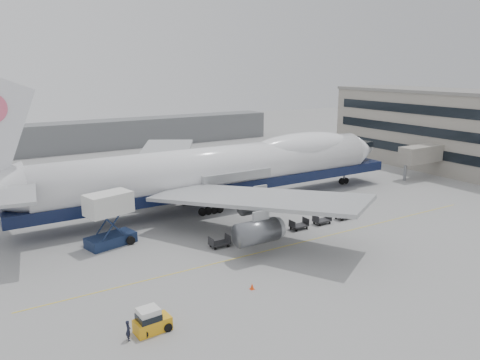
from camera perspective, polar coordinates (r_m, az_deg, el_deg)
ground at (r=59.80m, az=3.11°, el=-5.99°), size 260.00×260.00×0.00m
apron_line at (r=55.30m, az=6.68°, el=-7.74°), size 60.00×0.15×0.01m
hangar at (r=119.43m, az=-20.67°, el=4.85°), size 110.00×8.00×7.00m
airliner at (r=68.37m, az=-2.11°, el=1.46°), size 67.00×55.30×19.98m
catering_truck at (r=55.54m, az=-15.65°, el=-4.29°), size 5.99×4.73×6.21m
baggage_tug at (r=38.51m, az=-10.80°, el=-16.55°), size 2.87×1.66×2.04m
ground_worker at (r=37.90m, az=-13.46°, el=-17.40°), size 0.45×0.63×1.62m
traffic_cone at (r=44.46m, az=1.48°, el=-12.84°), size 0.40×0.40×0.59m
dolly_0 at (r=53.90m, az=-2.52°, el=-7.64°), size 2.30×1.35×1.30m
dolly_1 at (r=55.74m, az=0.96°, el=-6.89°), size 2.30×1.35×1.30m
dolly_2 at (r=57.78m, az=4.20°, el=-6.16°), size 2.30×1.35×1.30m
dolly_3 at (r=59.99m, az=7.19°, el=-5.47°), size 2.30×1.35×1.30m
dolly_4 at (r=62.37m, az=9.96°, el=-4.82°), size 2.30×1.35×1.30m
dolly_5 at (r=64.88m, az=12.52°, el=-4.21°), size 2.30×1.35×1.30m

